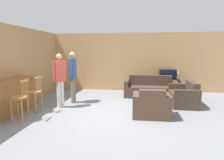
% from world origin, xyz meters
% --- Properties ---
extents(ground_plane, '(24.00, 24.00, 0.00)m').
position_xyz_m(ground_plane, '(0.00, 0.00, 0.00)').
color(ground_plane, gray).
extents(wall_back, '(9.40, 0.08, 2.60)m').
position_xyz_m(wall_back, '(0.00, 3.54, 1.30)').
color(wall_back, tan).
rests_on(wall_back, ground_plane).
extents(wall_left, '(0.08, 8.54, 2.60)m').
position_xyz_m(wall_left, '(-3.18, 1.27, 1.30)').
color(wall_left, tan).
rests_on(wall_left, ground_plane).
extents(bar_counter, '(0.55, 2.41, 0.99)m').
position_xyz_m(bar_counter, '(-2.84, -0.57, 0.50)').
color(bar_counter, brown).
rests_on(bar_counter, ground_plane).
extents(bar_chair_near, '(0.42, 0.42, 1.06)m').
position_xyz_m(bar_chair_near, '(-2.24, -0.92, 0.55)').
color(bar_chair_near, '#B77F42').
rests_on(bar_chair_near, ground_plane).
extents(bar_chair_mid, '(0.45, 0.45, 1.06)m').
position_xyz_m(bar_chair_mid, '(-2.24, -0.21, 0.55)').
color(bar_chair_mid, '#B77F42').
rests_on(bar_chair_mid, ground_plane).
extents(couch_far, '(2.03, 0.86, 0.82)m').
position_xyz_m(couch_far, '(1.23, 2.37, 0.30)').
color(couch_far, '#423328').
rests_on(couch_far, ground_plane).
extents(armchair_near, '(1.00, 0.81, 0.80)m').
position_xyz_m(armchair_near, '(1.13, -0.15, 0.30)').
color(armchair_near, '#4C3828').
rests_on(armchair_near, ground_plane).
extents(loveseat_right, '(0.79, 1.34, 0.79)m').
position_xyz_m(loveseat_right, '(2.29, 1.24, 0.29)').
color(loveseat_right, '#423328').
rests_on(loveseat_right, ground_plane).
extents(coffee_table, '(0.52, 0.98, 0.43)m').
position_xyz_m(coffee_table, '(1.23, 1.17, 0.36)').
color(coffee_table, brown).
rests_on(coffee_table, ground_plane).
extents(tv_unit, '(1.01, 0.51, 0.58)m').
position_xyz_m(tv_unit, '(1.99, 3.18, 0.29)').
color(tv_unit, '#2D2319').
rests_on(tv_unit, ground_plane).
extents(tv, '(0.69, 0.42, 0.45)m').
position_xyz_m(tv, '(1.99, 3.18, 0.80)').
color(tv, black).
rests_on(tv, tv_unit).
extents(table_lamp, '(0.23, 0.23, 0.46)m').
position_xyz_m(table_lamp, '(2.36, 3.18, 0.91)').
color(table_lamp, brown).
rests_on(table_lamp, tv_unit).
extents(person_by_window, '(0.20, 0.53, 1.76)m').
position_xyz_m(person_by_window, '(-1.49, 1.04, 1.01)').
color(person_by_window, '#756B5B').
rests_on(person_by_window, ground_plane).
extents(person_by_counter, '(0.33, 0.44, 1.71)m').
position_xyz_m(person_by_counter, '(-1.70, 0.40, 0.99)').
color(person_by_counter, silver).
rests_on(person_by_counter, ground_plane).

